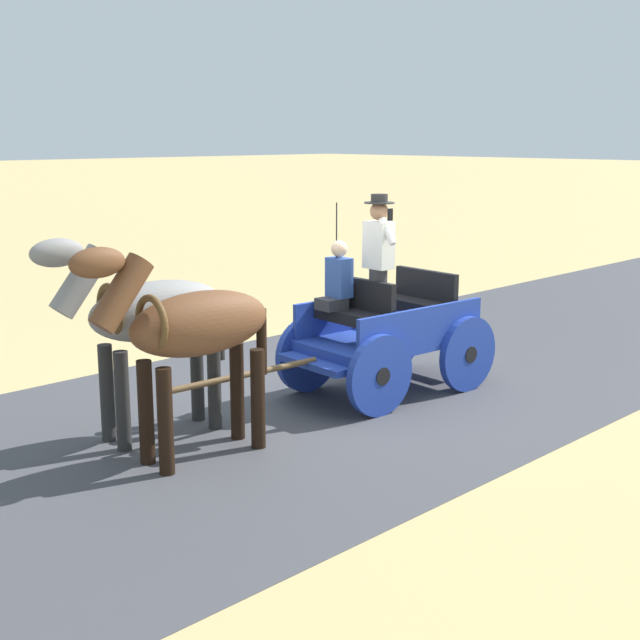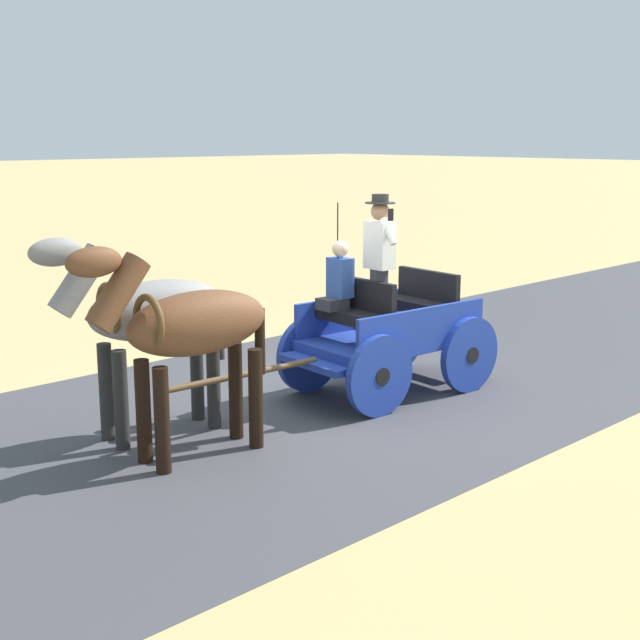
{
  "view_description": "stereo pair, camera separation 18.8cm",
  "coord_description": "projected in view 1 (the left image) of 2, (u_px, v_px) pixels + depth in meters",
  "views": [
    {
      "loc": [
        -7.21,
        7.63,
        3.18
      ],
      "look_at": [
        -0.34,
        0.85,
        1.1
      ],
      "focal_mm": 48.33,
      "sensor_mm": 36.0,
      "label": 1
    },
    {
      "loc": [
        -7.34,
        7.49,
        3.18
      ],
      "look_at": [
        -0.34,
        0.85,
        1.1
      ],
      "focal_mm": 48.33,
      "sensor_mm": 36.0,
      "label": 2
    }
  ],
  "objects": [
    {
      "name": "road_surface",
      "position": [
        349.0,
        390.0,
        10.92
      ],
      "size": [
        5.89,
        160.0,
        0.01
      ],
      "primitive_type": "cube",
      "color": "#424247",
      "rests_on": "ground"
    },
    {
      "name": "horse_near_side",
      "position": [
        191.0,
        329.0,
        8.37
      ],
      "size": [
        0.66,
        2.13,
        2.21
      ],
      "color": "brown",
      "rests_on": "ground"
    },
    {
      "name": "horse_drawn_carriage",
      "position": [
        384.0,
        329.0,
        10.7
      ],
      "size": [
        1.58,
        4.52,
        2.5
      ],
      "color": "#1E3899",
      "rests_on": "ground"
    },
    {
      "name": "ground_plane",
      "position": [
        349.0,
        391.0,
        10.92
      ],
      "size": [
        200.0,
        200.0,
        0.0
      ],
      "primitive_type": "plane",
      "color": "tan"
    },
    {
      "name": "horse_off_side",
      "position": [
        149.0,
        316.0,
        8.99
      ],
      "size": [
        0.72,
        2.14,
        2.21
      ],
      "color": "gray",
      "rests_on": "ground"
    }
  ]
}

